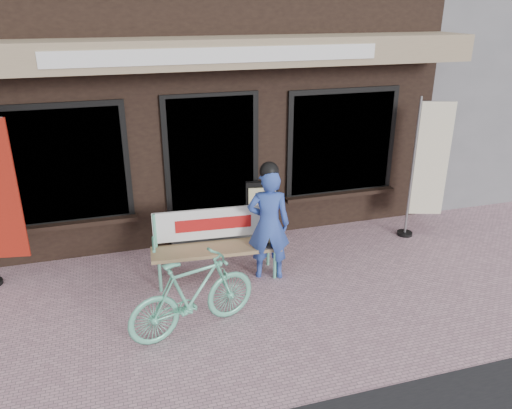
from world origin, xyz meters
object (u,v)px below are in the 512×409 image
object	(u,v)px
person	(269,222)
menu_stand	(262,211)
nobori_cream	(428,167)
bicycle	(193,295)
bench	(215,238)

from	to	relation	value
person	menu_stand	size ratio (longest dim) A/B	1.66
nobori_cream	menu_stand	world-z (taller)	nobori_cream
bicycle	menu_stand	xyz separation A→B (m)	(1.35, 1.89, 0.04)
bench	menu_stand	bearing A→B (deg)	45.97
bench	menu_stand	world-z (taller)	menu_stand
bench	nobori_cream	world-z (taller)	nobori_cream
person	menu_stand	xyz separation A→B (m)	(0.23, 1.02, -0.28)
bicycle	nobori_cream	distance (m)	4.02
person	nobori_cream	distance (m)	2.67
bench	menu_stand	distance (m)	1.17
bench	bicycle	distance (m)	1.21
bench	person	world-z (taller)	person
menu_stand	person	bearing A→B (deg)	-91.46
bench	person	size ratio (longest dim) A/B	1.07
person	nobori_cream	bearing A→B (deg)	27.04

